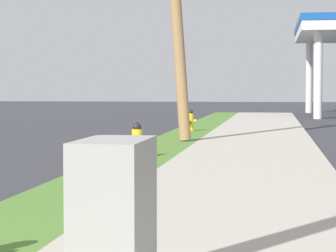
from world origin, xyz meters
The scene contains 3 objects.
fire_hydrant_second centered at (0.63, 11.42, 0.45)m, with size 0.42×0.38×0.74m.
fire_hydrant_third centered at (0.66, 20.98, 0.45)m, with size 0.42×0.37×0.74m.
utility_cabinet centered at (2.53, 0.86, 0.65)m, with size 0.47×0.84×1.15m.
Camera 1 is at (3.49, -3.39, 1.59)m, focal length 76.26 mm.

